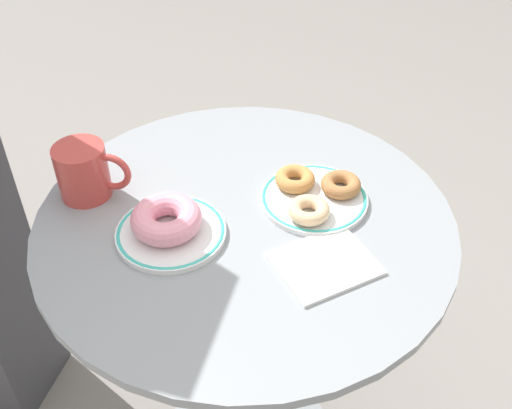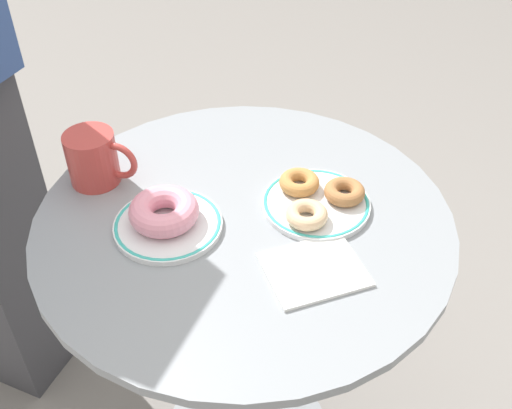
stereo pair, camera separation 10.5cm
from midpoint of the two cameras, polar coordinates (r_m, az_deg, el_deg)
cafe_table at (r=1.22m, az=1.48°, el=-9.86°), size 0.72×0.72×0.73m
plate_left at (r=1.02m, az=-5.28°, el=-1.98°), size 0.18×0.18×0.01m
plate_right at (r=1.07m, az=8.45°, el=-0.15°), size 0.19×0.19×0.01m
donut_pink_frosted at (r=1.01m, az=-5.62°, el=-0.72°), size 0.13×0.13×0.04m
donut_cinnamon at (r=1.08m, az=10.96°, el=1.06°), size 0.10×0.10×0.02m
donut_old_fashioned at (r=1.09m, az=6.79°, el=1.95°), size 0.10×0.10×0.02m
donut_glazed at (r=1.02m, az=7.65°, el=-1.07°), size 0.08×0.08×0.02m
paper_napkin at (r=0.96m, az=8.54°, el=-6.12°), size 0.16×0.14×0.01m
coffee_mug at (r=1.12m, az=-12.20°, el=4.10°), size 0.12×0.09×0.10m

